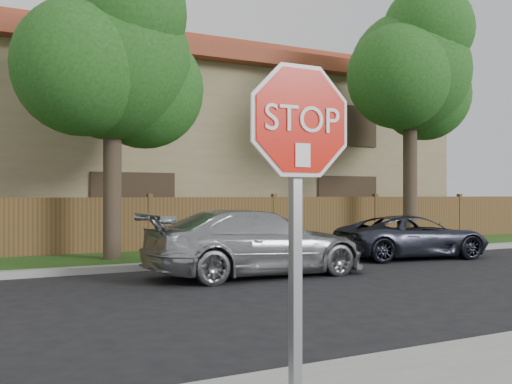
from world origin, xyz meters
TOP-DOWN VIEW (x-y plane):
  - far_curb at (0.00, 8.15)m, footprint 70.00×0.30m
  - grass_strip at (0.00, 9.80)m, footprint 70.00×3.00m
  - tree_mid at (2.52, 9.57)m, footprint 4.80×3.90m
  - tree_right at (12.02, 9.57)m, footprint 4.80×3.90m
  - stop_sign at (0.77, -1.48)m, footprint 1.01×0.13m
  - sedan_right at (4.56, 6.15)m, footprint 4.72×1.94m
  - sedan_far_right at (9.82, 7.24)m, footprint 4.29×2.49m

SIDE VIEW (x-z plane):
  - grass_strip at x=0.00m, z-range 0.00..0.12m
  - far_curb at x=0.00m, z-range 0.00..0.15m
  - sedan_far_right at x=9.82m, z-range 0.00..1.12m
  - sedan_right at x=4.56m, z-range 0.00..1.36m
  - stop_sign at x=0.77m, z-range 0.55..3.11m
  - tree_mid at x=2.52m, z-range 1.20..8.55m
  - tree_right at x=12.02m, z-range 1.47..9.67m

